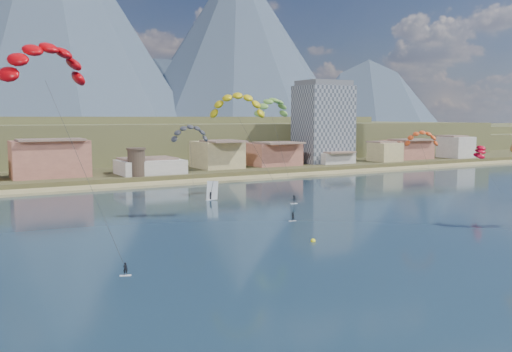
% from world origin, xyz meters
% --- Properties ---
extents(ground, '(2400.00, 2400.00, 0.00)m').
position_xyz_m(ground, '(0.00, 0.00, 0.00)').
color(ground, black).
rests_on(ground, ground).
extents(beach, '(2200.00, 12.00, 0.90)m').
position_xyz_m(beach, '(0.00, 106.00, 0.25)').
color(beach, tan).
rests_on(beach, ground).
extents(foothills, '(940.00, 210.00, 18.00)m').
position_xyz_m(foothills, '(22.39, 232.47, 9.08)').
color(foothills, brown).
rests_on(foothills, ground).
extents(apartment_tower, '(20.00, 16.00, 32.00)m').
position_xyz_m(apartment_tower, '(85.00, 128.00, 17.82)').
color(apartment_tower, gray).
rests_on(apartment_tower, ground).
extents(watchtower, '(5.82, 5.82, 8.60)m').
position_xyz_m(watchtower, '(5.00, 114.00, 6.37)').
color(watchtower, '#47382D').
rests_on(watchtower, ground).
extents(kitesurfer_red, '(14.34, 13.44, 30.64)m').
position_xyz_m(kitesurfer_red, '(-33.52, 27.63, 27.43)').
color(kitesurfer_red, silver).
rests_on(kitesurfer_red, ground).
extents(kitesurfer_yellow, '(13.86, 13.70, 26.19)m').
position_xyz_m(kitesurfer_yellow, '(5.06, 48.14, 22.80)').
color(kitesurfer_yellow, silver).
rests_on(kitesurfer_yellow, ground).
extents(kitesurfer_green, '(11.52, 18.92, 27.15)m').
position_xyz_m(kitesurfer_green, '(27.08, 71.49, 22.80)').
color(kitesurfer_green, silver).
rests_on(kitesurfer_green, ground).
extents(distant_kite_dark, '(9.97, 6.56, 19.59)m').
position_xyz_m(distant_kite_dark, '(7.29, 77.72, 16.54)').
color(distant_kite_dark, '#262626').
rests_on(distant_kite_dark, ground).
extents(distant_kite_orange, '(8.72, 7.49, 18.22)m').
position_xyz_m(distant_kite_orange, '(53.57, 46.53, 15.41)').
color(distant_kite_orange, '#262626').
rests_on(distant_kite_orange, ground).
extents(distant_kite_red, '(7.07, 7.65, 14.27)m').
position_xyz_m(distant_kite_red, '(76.86, 48.53, 11.29)').
color(distant_kite_red, '#262626').
rests_on(distant_kite_red, ground).
extents(windsurfer, '(2.64, 2.91, 4.53)m').
position_xyz_m(windsurfer, '(10.02, 71.37, 1.44)').
color(windsurfer, silver).
rests_on(windsurfer, ground).
extents(buoy, '(0.78, 0.78, 0.78)m').
position_xyz_m(buoy, '(5.26, 22.78, 0.13)').
color(buoy, '#FBF41A').
rests_on(buoy, ground).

